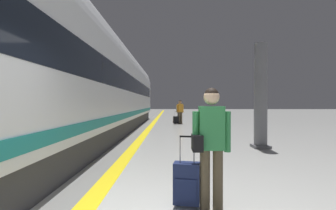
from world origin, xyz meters
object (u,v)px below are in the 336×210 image
(passenger_near, at_px, (180,110))
(platform_pillar, at_px, (261,98))
(traveller_foreground, at_px, (210,139))
(rolling_suitcase_foreground, at_px, (187,183))
(duffel_bag_near, at_px, (176,122))
(suitcase_mid, at_px, (176,120))
(high_speed_train, at_px, (85,79))
(passenger_mid, at_px, (180,110))

(passenger_near, height_order, platform_pillar, platform_pillar)
(traveller_foreground, height_order, rolling_suitcase_foreground, traveller_foreground)
(rolling_suitcase_foreground, height_order, duffel_bag_near, rolling_suitcase_foreground)
(suitcase_mid, distance_m, platform_pillar, 9.96)
(high_speed_train, relative_size, traveller_foreground, 17.45)
(duffel_bag_near, bearing_deg, passenger_mid, -24.68)
(duffel_bag_near, xyz_separation_m, passenger_mid, (0.34, -0.15, 0.87))
(traveller_foreground, xyz_separation_m, rolling_suitcase_foreground, (-0.33, 0.09, -0.66))
(traveller_foreground, height_order, suitcase_mid, traveller_foreground)
(suitcase_mid, bearing_deg, duffel_bag_near, 92.47)
(high_speed_train, bearing_deg, suitcase_mid, 65.02)
(platform_pillar, bearing_deg, suitcase_mid, 105.63)
(rolling_suitcase_foreground, height_order, suitcase_mid, rolling_suitcase_foreground)
(high_speed_train, height_order, duffel_bag_near, high_speed_train)
(rolling_suitcase_foreground, relative_size, duffel_bag_near, 2.39)
(passenger_near, xyz_separation_m, passenger_mid, (0.02, -0.30, 0.02))
(duffel_bag_near, xyz_separation_m, suitcase_mid, (0.02, -0.37, 0.16))
(rolling_suitcase_foreground, xyz_separation_m, passenger_mid, (0.55, 14.52, 0.66))
(duffel_bag_near, relative_size, suitcase_mid, 0.46)
(traveller_foreground, distance_m, duffel_bag_near, 14.79)
(duffel_bag_near, bearing_deg, traveller_foreground, -89.54)
(high_speed_train, xyz_separation_m, duffel_bag_near, (3.82, 8.60, -2.35))
(high_speed_train, xyz_separation_m, rolling_suitcase_foreground, (3.60, -6.08, -2.14))
(passenger_near, relative_size, duffel_bag_near, 3.83)
(passenger_near, bearing_deg, passenger_mid, -86.79)
(duffel_bag_near, height_order, platform_pillar, platform_pillar)
(passenger_near, distance_m, duffel_bag_near, 0.92)
(traveller_foreground, relative_size, platform_pillar, 0.49)
(rolling_suitcase_foreground, relative_size, platform_pillar, 0.29)
(passenger_mid, xyz_separation_m, suitcase_mid, (-0.32, -0.21, -0.71))
(passenger_near, distance_m, platform_pillar, 10.31)
(rolling_suitcase_foreground, bearing_deg, traveller_foreground, -14.78)
(high_speed_train, xyz_separation_m, suitcase_mid, (3.84, 8.23, -2.19))
(rolling_suitcase_foreground, bearing_deg, duffel_bag_near, 89.15)
(duffel_bag_near, distance_m, suitcase_mid, 0.40)
(high_speed_train, distance_m, passenger_mid, 9.53)
(passenger_near, distance_m, suitcase_mid, 0.91)
(high_speed_train, relative_size, passenger_mid, 17.42)
(high_speed_train, height_order, suitcase_mid, high_speed_train)
(traveller_foreground, bearing_deg, rolling_suitcase_foreground, 165.22)
(duffel_bag_near, bearing_deg, high_speed_train, -113.95)
(traveller_foreground, bearing_deg, duffel_bag_near, 90.46)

